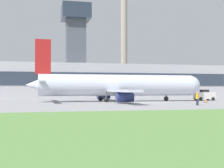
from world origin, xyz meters
TOP-DOWN VIEW (x-y plane):
  - ground_plane at (0.00, 0.00)m, footprint 400.00×400.00m
  - terminal_building at (-0.75, 30.59)m, footprint 60.65×12.76m
  - smokestack_left at (14.19, 66.27)m, footprint 2.82×2.82m
  - airplane at (-3.85, 5.85)m, footprint 32.02×29.39m
  - pushback_tug at (13.97, 6.50)m, footprint 4.08×2.55m
  - ground_crew_person at (3.79, -9.51)m, footprint 0.53×0.53m
  - traffic_cone_near_nose at (9.54, -1.74)m, footprint 0.58×0.58m

SIDE VIEW (x-z plane):
  - ground_plane at x=0.00m, z-range 0.00..0.00m
  - traffic_cone_near_nose at x=9.54m, z-range -0.03..0.54m
  - ground_crew_person at x=3.79m, z-range 0.02..1.86m
  - pushback_tug at x=13.97m, z-range -0.10..2.02m
  - airplane at x=-3.85m, z-range -2.50..8.23m
  - terminal_building at x=-0.75m, z-range -6.76..16.83m
  - smokestack_left at x=14.19m, z-range 0.12..40.55m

